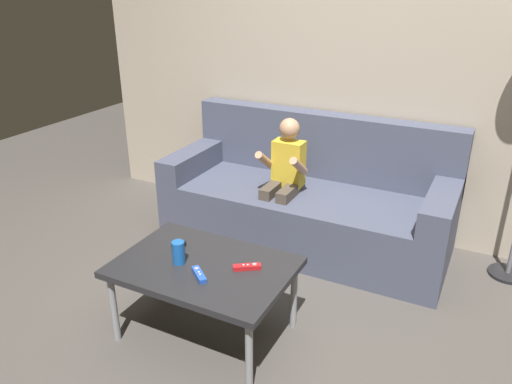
{
  "coord_description": "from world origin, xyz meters",
  "views": [
    {
      "loc": [
        0.93,
        -1.81,
        1.8
      ],
      "look_at": [
        -0.32,
        0.65,
        0.6
      ],
      "focal_mm": 35.04,
      "sensor_mm": 36.0,
      "label": 1
    }
  ],
  "objects": [
    {
      "name": "couch",
      "position": [
        -0.21,
        1.27,
        0.3
      ],
      "size": [
        1.99,
        0.8,
        0.89
      ],
      "color": "#474C60",
      "rests_on": "ground"
    },
    {
      "name": "wall_back",
      "position": [
        0.0,
        1.65,
        1.25
      ],
      "size": [
        4.34,
        0.05,
        2.5
      ],
      "primitive_type": "cube",
      "color": "#B2A38E",
      "rests_on": "ground"
    },
    {
      "name": "game_remote_red_far_corner",
      "position": [
        -0.08,
        0.09,
        0.45
      ],
      "size": [
        0.14,
        0.11,
        0.03
      ],
      "color": "red",
      "rests_on": "coffee_table"
    },
    {
      "name": "nunchuk_black",
      "position": [
        -0.51,
        0.12,
        0.45
      ],
      "size": [
        0.08,
        0.1,
        0.05
      ],
      "color": "black",
      "rests_on": "coffee_table"
    },
    {
      "name": "soda_can",
      "position": [
        -0.42,
        -0.01,
        0.49
      ],
      "size": [
        0.07,
        0.07,
        0.12
      ],
      "primitive_type": "cylinder",
      "color": "#1959B2",
      "rests_on": "coffee_table"
    },
    {
      "name": "coffee_table",
      "position": [
        -0.3,
        0.03,
        0.4
      ],
      "size": [
        0.9,
        0.62,
        0.43
      ],
      "color": "#232326",
      "rests_on": "ground"
    },
    {
      "name": "ground_plane",
      "position": [
        0.0,
        0.0,
        0.0
      ],
      "size": [
        8.67,
        8.67,
        0.0
      ],
      "primitive_type": "plane",
      "color": "#4C4742"
    },
    {
      "name": "person_seated_on_couch",
      "position": [
        -0.33,
        1.09,
        0.53
      ],
      "size": [
        0.3,
        0.36,
        0.93
      ],
      "color": "#4C4238",
      "rests_on": "ground"
    },
    {
      "name": "game_remote_blue_near_edge",
      "position": [
        -0.26,
        -0.07,
        0.45
      ],
      "size": [
        0.13,
        0.12,
        0.03
      ],
      "color": "blue",
      "rests_on": "coffee_table"
    }
  ]
}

